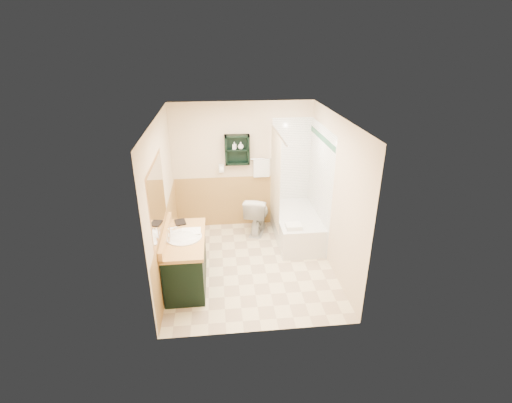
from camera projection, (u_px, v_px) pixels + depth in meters
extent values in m
plane|color=beige|center=(250.00, 265.00, 6.08)|extent=(3.00, 3.00, 0.00)
cube|color=beige|center=(243.00, 166.00, 6.97)|extent=(2.60, 0.04, 2.40)
cube|color=beige|center=(161.00, 202.00, 5.46)|extent=(0.04, 3.00, 2.40)
cube|color=beige|center=(335.00, 194.00, 5.72)|extent=(0.04, 3.00, 2.40)
cube|color=white|center=(249.00, 117.00, 5.09)|extent=(2.60, 3.00, 0.04)
cube|color=black|center=(237.00, 150.00, 6.71)|extent=(0.45, 0.15, 0.55)
cylinder|color=silver|center=(278.00, 133.00, 5.99)|extent=(0.03, 1.60, 0.03)
cube|color=black|center=(186.00, 260.00, 5.49)|extent=(0.59, 1.23, 0.78)
cube|color=silver|center=(296.00, 226.00, 6.80)|extent=(0.76, 1.50, 0.51)
imported|color=silver|center=(257.00, 214.00, 7.00)|extent=(0.61, 0.82, 0.72)
cube|color=white|center=(191.00, 232.00, 5.45)|extent=(0.28, 0.22, 0.04)
imported|color=black|center=(174.00, 217.00, 5.69)|extent=(0.16, 0.06, 0.22)
cube|color=white|center=(293.00, 226.00, 6.16)|extent=(0.26, 0.21, 0.07)
imported|color=silver|center=(234.00, 147.00, 6.68)|extent=(0.10, 0.15, 0.06)
imported|color=silver|center=(241.00, 146.00, 6.69)|extent=(0.14, 0.16, 0.10)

